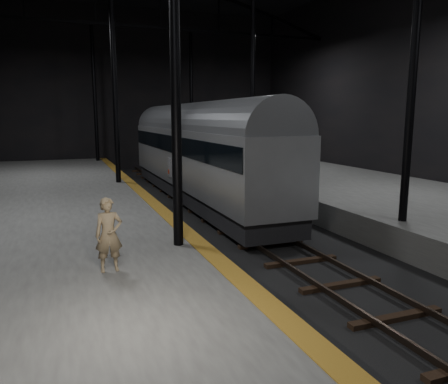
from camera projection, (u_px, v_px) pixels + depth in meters
ground at (247, 231)px, 16.88m from camera, size 44.00×44.00×0.00m
platform_left at (36, 238)px, 14.17m from camera, size 9.00×43.80×1.00m
platform_right at (401, 205)px, 19.43m from camera, size 9.00×43.80×1.00m
tactile_strip at (164, 212)px, 15.57m from camera, size 0.50×43.80×0.01m
track at (247, 229)px, 16.87m from camera, size 2.40×43.00×0.24m
train at (197, 148)px, 22.39m from camera, size 2.79×18.58×4.97m
woman at (109, 235)px, 9.57m from camera, size 0.62×0.42×1.65m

